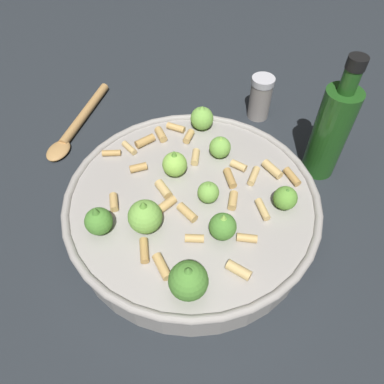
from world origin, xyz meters
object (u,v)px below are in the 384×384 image
Objects in this scene: pepper_shaker at (260,98)px; wooden_spoon at (77,125)px; cooking_pan at (192,206)px; olive_oil_bottle at (331,131)px.

pepper_shaker is 0.37× the size of wooden_spoon.
cooking_pan is at bearing -33.18° from wooden_spoon.
olive_oil_bottle is (0.11, -0.12, 0.04)m from pepper_shaker.
olive_oil_bottle reaches higher than pepper_shaker.
cooking_pan reaches higher than wooden_spoon.
pepper_shaker is at bearing 74.29° from cooking_pan.
olive_oil_bottle is at bearing -47.65° from pepper_shaker.
wooden_spoon is at bearing 177.66° from olive_oil_bottle.
pepper_shaker reaches higher than wooden_spoon.
cooking_pan is 0.30m from wooden_spoon.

